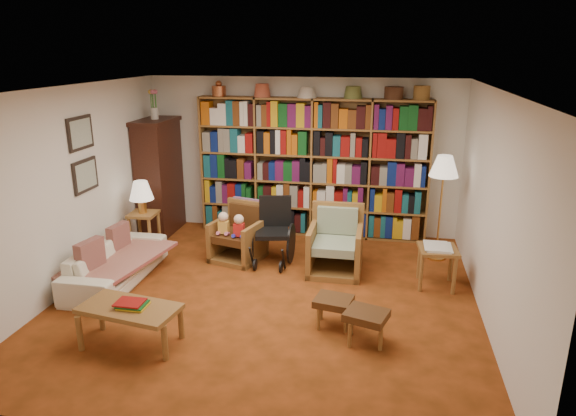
% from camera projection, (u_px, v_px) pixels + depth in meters
% --- Properties ---
extents(floor, '(5.00, 5.00, 0.00)m').
position_uv_depth(floor, '(268.00, 297.00, 6.31)').
color(floor, '#963F17').
rests_on(floor, ground).
extents(ceiling, '(5.00, 5.00, 0.00)m').
position_uv_depth(ceiling, '(266.00, 89.00, 5.57)').
color(ceiling, white).
rests_on(ceiling, wall_back).
extents(wall_back, '(5.00, 0.00, 5.00)m').
position_uv_depth(wall_back, '(302.00, 156.00, 8.28)').
color(wall_back, silver).
rests_on(wall_back, floor).
extents(wall_front, '(5.00, 0.00, 5.00)m').
position_uv_depth(wall_front, '(187.00, 298.00, 3.59)').
color(wall_front, silver).
rests_on(wall_front, floor).
extents(wall_left, '(0.00, 5.00, 5.00)m').
position_uv_depth(wall_left, '(71.00, 189.00, 6.38)').
color(wall_left, silver).
rests_on(wall_left, floor).
extents(wall_right, '(0.00, 5.00, 5.00)m').
position_uv_depth(wall_right, '(494.00, 211.00, 5.50)').
color(wall_right, silver).
rests_on(wall_right, floor).
extents(bookshelf, '(3.60, 0.30, 2.42)m').
position_uv_depth(bookshelf, '(312.00, 164.00, 8.11)').
color(bookshelf, olive).
rests_on(bookshelf, floor).
extents(curio_cabinet, '(0.50, 0.95, 2.40)m').
position_uv_depth(curio_cabinet, '(159.00, 175.00, 8.30)').
color(curio_cabinet, '#3C1910').
rests_on(curio_cabinet, floor).
extents(framed_pictures, '(0.03, 0.52, 0.97)m').
position_uv_depth(framed_pictures, '(83.00, 155.00, 6.55)').
color(framed_pictures, black).
rests_on(framed_pictures, wall_left).
extents(sofa, '(1.76, 0.71, 0.51)m').
position_uv_depth(sofa, '(116.00, 263.00, 6.68)').
color(sofa, '#F0E8CC').
rests_on(sofa, floor).
extents(sofa_throw, '(1.05, 1.64, 0.04)m').
position_uv_depth(sofa_throw, '(119.00, 260.00, 6.66)').
color(sofa_throw, '#BFA88B').
rests_on(sofa_throw, sofa).
extents(cushion_left, '(0.17, 0.38, 0.37)m').
position_uv_depth(cushion_left, '(119.00, 238.00, 6.97)').
color(cushion_left, maroon).
rests_on(cushion_left, sofa).
extents(cushion_right, '(0.20, 0.42, 0.40)m').
position_uv_depth(cushion_right, '(90.00, 258.00, 6.31)').
color(cushion_right, maroon).
rests_on(cushion_right, sofa).
extents(side_table_lamp, '(0.41, 0.41, 0.60)m').
position_uv_depth(side_table_lamp, '(144.00, 223.00, 7.63)').
color(side_table_lamp, olive).
rests_on(side_table_lamp, floor).
extents(table_lamp, '(0.35, 0.35, 0.48)m').
position_uv_depth(table_lamp, '(141.00, 192.00, 7.48)').
color(table_lamp, gold).
rests_on(table_lamp, side_table_lamp).
extents(armchair_leather, '(0.82, 0.83, 0.83)m').
position_uv_depth(armchair_leather, '(239.00, 235.00, 7.42)').
color(armchair_leather, olive).
rests_on(armchair_leather, floor).
extents(armchair_sage, '(0.72, 0.75, 0.89)m').
position_uv_depth(armchair_sage, '(336.00, 246.00, 7.01)').
color(armchair_sage, olive).
rests_on(armchair_sage, floor).
extents(wheelchair, '(0.54, 0.75, 0.93)m').
position_uv_depth(wheelchair, '(273.00, 233.00, 7.25)').
color(wheelchair, black).
rests_on(wheelchair, floor).
extents(floor_lamp, '(0.40, 0.40, 1.52)m').
position_uv_depth(floor_lamp, '(444.00, 170.00, 7.08)').
color(floor_lamp, gold).
rests_on(floor_lamp, floor).
extents(side_table_papers, '(0.51, 0.51, 0.55)m').
position_uv_depth(side_table_papers, '(438.00, 254.00, 6.47)').
color(side_table_papers, olive).
rests_on(side_table_papers, floor).
extents(footstool_a, '(0.45, 0.40, 0.33)m').
position_uv_depth(footstool_a, '(334.00, 303.00, 5.58)').
color(footstool_a, '#482913').
rests_on(footstool_a, floor).
extents(footstool_b, '(0.50, 0.46, 0.35)m').
position_uv_depth(footstool_b, '(366.00, 317.00, 5.25)').
color(footstool_b, '#482913').
rests_on(footstool_b, floor).
extents(coffee_table, '(1.07, 0.65, 0.48)m').
position_uv_depth(coffee_table, '(130.00, 311.00, 5.20)').
color(coffee_table, olive).
rests_on(coffee_table, floor).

